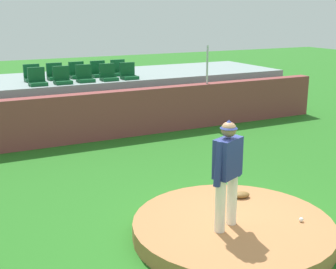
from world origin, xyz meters
TOP-DOWN VIEW (x-y plane):
  - ground_plane at (0.00, 0.00)m, footprint 60.00×60.00m
  - pitchers_mound at (0.00, 0.00)m, footprint 3.27×3.27m
  - pitcher at (-0.24, -0.13)m, footprint 0.69×0.43m
  - baseball at (0.97, -0.52)m, footprint 0.07×0.07m
  - fielding_glove at (0.70, 0.73)m, footprint 0.33×0.25m
  - brick_barrier at (0.00, 6.64)m, footprint 15.28×0.40m
  - fence_post_right at (3.57, 6.64)m, footprint 0.06×0.06m
  - bleacher_platform at (0.00, 8.96)m, footprint 14.29×3.45m
  - stadium_chair_0 at (-1.42, 7.76)m, footprint 0.48×0.44m
  - stadium_chair_1 at (-0.70, 7.74)m, footprint 0.48×0.44m
  - stadium_chair_2 at (-0.01, 7.79)m, footprint 0.48×0.44m
  - stadium_chair_3 at (0.72, 7.75)m, footprint 0.48×0.44m
  - stadium_chair_4 at (1.39, 7.75)m, footprint 0.48×0.44m
  - stadium_chair_5 at (-1.38, 8.64)m, footprint 0.48×0.44m
  - stadium_chair_6 at (-0.68, 8.67)m, footprint 0.48×0.44m
  - stadium_chair_7 at (0.03, 8.69)m, footprint 0.48×0.44m
  - stadium_chair_8 at (0.73, 8.66)m, footprint 0.48×0.44m
  - stadium_chair_9 at (1.43, 8.69)m, footprint 0.48×0.44m

SIDE VIEW (x-z plane):
  - ground_plane at x=0.00m, z-range 0.00..0.00m
  - pitchers_mound at x=0.00m, z-range 0.00..0.27m
  - baseball at x=0.97m, z-range 0.27..0.34m
  - fielding_glove at x=0.70m, z-range 0.27..0.38m
  - brick_barrier at x=0.00m, z-range 0.00..1.36m
  - bleacher_platform at x=0.00m, z-range 0.00..1.51m
  - pitcher at x=-0.24m, z-range 0.41..2.15m
  - stadium_chair_0 at x=-1.42m, z-range 1.41..1.91m
  - stadium_chair_1 at x=-0.70m, z-range 1.41..1.91m
  - stadium_chair_2 at x=-0.01m, z-range 1.41..1.91m
  - stadium_chair_3 at x=0.72m, z-range 1.41..1.91m
  - stadium_chair_4 at x=1.39m, z-range 1.41..1.91m
  - stadium_chair_5 at x=-1.38m, z-range 1.41..1.91m
  - stadium_chair_6 at x=-0.68m, z-range 1.41..1.91m
  - stadium_chair_7 at x=0.03m, z-range 1.41..1.91m
  - stadium_chair_8 at x=0.73m, z-range 1.41..1.91m
  - stadium_chair_9 at x=1.43m, z-range 1.41..1.91m
  - fence_post_right at x=3.57m, z-range 1.36..2.54m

